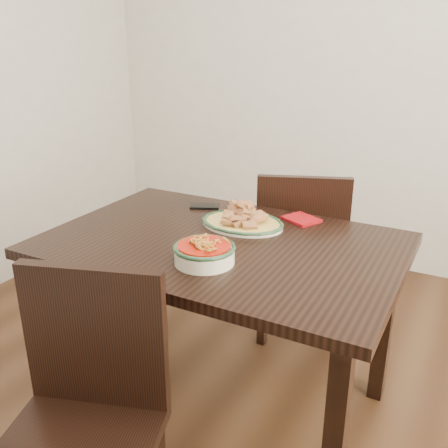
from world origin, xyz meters
The scene contains 9 objects.
floor centered at (0.00, 0.00, 0.00)m, with size 3.50×3.50×0.00m, color #361F11.
wall_back centered at (0.00, 1.75, 1.30)m, with size 3.50×0.10×2.60m, color beige.
dining_table centered at (0.00, 0.04, 0.66)m, with size 1.32×0.88×0.75m.
chair_far centered at (0.10, 0.66, 0.50)m, with size 0.54×0.54×0.89m.
chair_near centered at (-0.03, -0.69, 0.50)m, with size 0.53×0.53×0.89m.
fish_plate centered at (0.01, 0.21, 0.79)m, with size 0.34×0.26×0.11m.
noodle_bowl centered at (0.05, -0.16, 0.79)m, with size 0.22×0.22×0.08m.
smartphone centered at (-0.25, 0.34, 0.76)m, with size 0.13×0.07×0.01m, color black.
napkin centered at (0.20, 0.38, 0.76)m, with size 0.14×0.11×0.01m, color maroon.
Camera 1 is at (0.83, -1.49, 1.47)m, focal length 40.00 mm.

